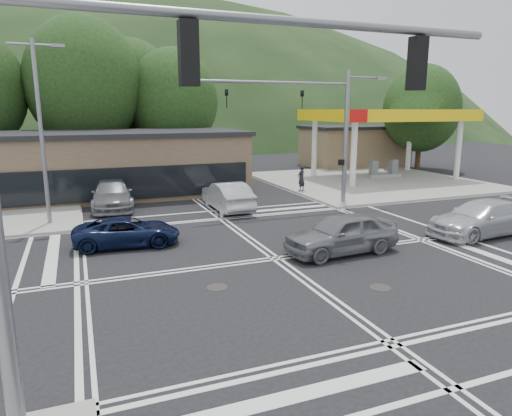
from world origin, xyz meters
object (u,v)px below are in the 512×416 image
object	(u,v)px
car_queue_a	(227,196)
pedestrian	(301,178)
car_blue_west	(127,232)
car_northbound	(112,194)
car_grey_center	(341,234)
car_queue_b	(204,180)
car_silver_east	(482,218)

from	to	relation	value
car_queue_a	pedestrian	distance (m)	7.30
car_blue_west	car_northbound	distance (m)	8.24
car_blue_west	car_grey_center	size ratio (longest dim) A/B	0.93
car_blue_west	car_queue_b	distance (m)	13.90
car_grey_center	car_silver_east	distance (m)	7.56
car_silver_east	car_queue_b	size ratio (longest dim) A/B	1.19
car_silver_east	car_queue_a	bearing A→B (deg)	-138.89
car_queue_a	car_queue_b	world-z (taller)	car_queue_a
car_blue_west	car_grey_center	xyz separation A→B (m)	(7.99, -4.25, 0.20)
car_silver_east	car_northbound	distance (m)	19.93
car_grey_center	car_northbound	world-z (taller)	same
car_grey_center	car_queue_a	bearing A→B (deg)	-173.49
car_blue_west	car_queue_a	size ratio (longest dim) A/B	0.89
car_blue_west	car_silver_east	size ratio (longest dim) A/B	0.81
car_queue_a	car_northbound	world-z (taller)	car_queue_a
car_blue_west	car_queue_b	xyz separation A→B (m)	(6.68, 12.18, 0.17)
car_grey_center	car_queue_a	xyz separation A→B (m)	(-1.77, 9.52, 0.01)
car_blue_west	car_grey_center	world-z (taller)	car_grey_center
car_blue_west	pedestrian	bearing A→B (deg)	-50.65
car_silver_east	pedestrian	xyz separation A→B (m)	(-2.82, 12.85, 0.25)
car_blue_west	car_silver_east	bearing A→B (deg)	-100.01
car_queue_b	pedestrian	xyz separation A→B (m)	(6.03, -3.58, 0.26)
car_queue_a	pedestrian	bearing A→B (deg)	-153.74
pedestrian	car_silver_east	bearing A→B (deg)	75.24
car_blue_west	pedestrian	size ratio (longest dim) A/B	2.47
car_blue_west	car_queue_a	bearing A→B (deg)	-44.40
car_silver_east	car_grey_center	bearing A→B (deg)	-93.28
car_queue_a	car_northbound	size ratio (longest dim) A/B	0.89
car_blue_west	pedestrian	world-z (taller)	pedestrian
car_grey_center	car_queue_a	distance (m)	9.69
car_blue_west	car_grey_center	distance (m)	9.05
car_blue_west	car_queue_a	xyz separation A→B (m)	(6.22, 5.28, 0.21)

